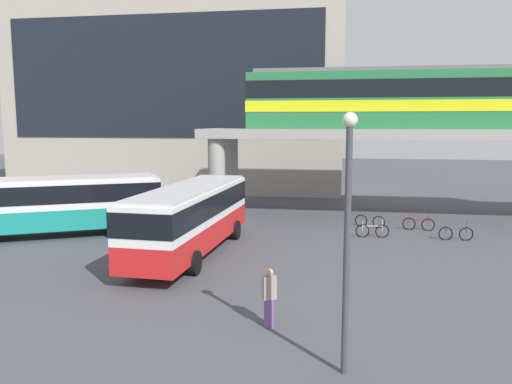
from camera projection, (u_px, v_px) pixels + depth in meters
name	position (u px, v px, depth m)	size (l,w,h in m)	color
ground_plane	(227.00, 225.00, 31.03)	(120.00, 120.00, 0.00)	#47494F
station_building	(181.00, 91.00, 48.09)	(30.12, 10.44, 18.12)	#B2A899
elevated_platform	(426.00, 143.00, 32.85)	(29.04, 5.77, 5.73)	#9E9B93
train	(424.00, 98.00, 32.51)	(22.59, 2.96, 3.84)	#26723F
bus_main	(191.00, 213.00, 23.85)	(3.14, 11.15, 3.22)	red
bus_secondary	(55.00, 200.00, 27.67)	(10.93, 7.46, 3.22)	teal
bicycle_blue	(456.00, 234.00, 26.94)	(1.79, 0.19, 1.04)	black
bicycle_green	(370.00, 221.00, 30.35)	(1.73, 0.58, 1.04)	black
bicycle_red	(419.00, 224.00, 29.45)	(1.79, 0.24, 1.04)	black
bicycle_silver	(372.00, 231.00, 27.63)	(1.79, 0.25, 1.04)	black
pedestrian_waiting_near_stop	(269.00, 299.00, 15.46)	(0.47, 0.40, 1.82)	#724C8C
lamp_post	(347.00, 224.00, 12.18)	(0.36, 0.36, 6.39)	#3F3F44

